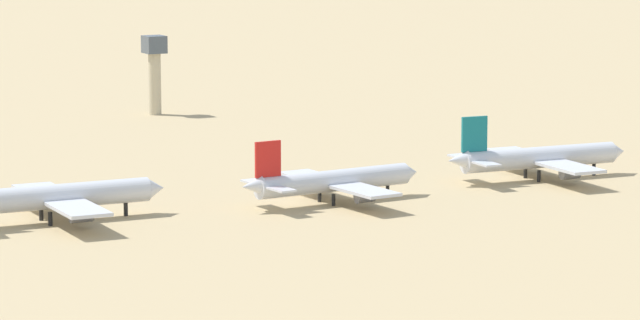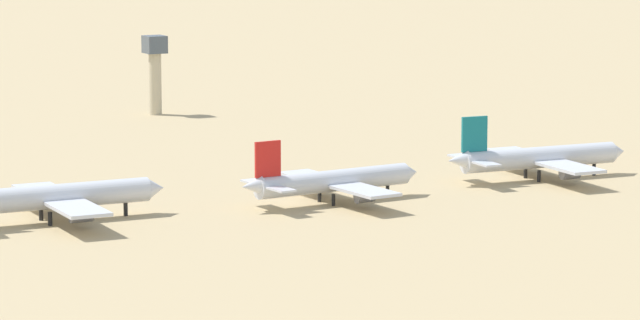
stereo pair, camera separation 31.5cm
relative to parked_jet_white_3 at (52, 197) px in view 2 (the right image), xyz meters
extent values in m
plane|color=tan|center=(51.77, 1.51, -4.51)|extent=(4000.00, 4000.00, 0.00)
cylinder|color=silver|center=(0.42, -0.02, 0.04)|extent=(34.80, 5.63, 4.33)
cone|color=silver|center=(19.25, -0.72, 0.04)|extent=(3.40, 4.23, 4.12)
cube|color=silver|center=(1.50, -0.06, -0.61)|extent=(8.66, 34.91, 0.61)
cylinder|color=slate|center=(2.89, 8.02, -2.13)|extent=(3.99, 2.53, 2.38)
cylinder|color=slate|center=(2.28, -8.21, -2.13)|extent=(3.99, 2.53, 2.38)
cylinder|color=black|center=(13.58, -0.51, -3.32)|extent=(0.76, 0.76, 2.38)
cylinder|color=black|center=(-1.11, 2.64, -3.32)|extent=(0.76, 0.76, 2.38)
cylinder|color=black|center=(-1.30, -2.55, -3.32)|extent=(0.76, 0.76, 2.38)
cylinder|color=silver|center=(52.20, -7.20, -0.29)|extent=(32.30, 6.09, 4.01)
cone|color=silver|center=(69.62, -6.07, -0.29)|extent=(3.25, 4.00, 3.81)
cone|color=silver|center=(34.78, -8.34, 0.31)|extent=(4.23, 3.67, 3.41)
cube|color=red|center=(38.18, -8.12, 4.97)|extent=(5.24, 0.84, 6.52)
cube|color=silver|center=(37.92, -4.11, 0.11)|extent=(3.65, 7.02, 0.36)
cube|color=silver|center=(38.44, -12.12, 0.11)|extent=(3.65, 7.02, 0.36)
cube|color=silver|center=(53.20, -7.14, -0.90)|extent=(8.90, 32.48, 0.56)
cylinder|color=slate|center=(53.71, 0.44, -2.30)|extent=(3.75, 2.44, 2.21)
cylinder|color=slate|center=(54.69, -14.58, -2.30)|extent=(3.75, 2.44, 2.21)
cylinder|color=black|center=(64.37, -6.41, -3.40)|extent=(0.70, 0.70, 2.21)
cylinder|color=black|center=(50.54, -4.90, -3.40)|extent=(0.70, 0.70, 2.21)
cylinder|color=black|center=(50.85, -9.70, -3.40)|extent=(0.70, 0.70, 2.21)
cylinder|color=silver|center=(101.13, -3.95, -0.02)|extent=(34.44, 6.71, 4.28)
cone|color=silver|center=(119.69, -5.28, -0.02)|extent=(3.49, 4.28, 4.06)
cone|color=silver|center=(82.57, -2.62, 0.62)|extent=(4.53, 3.93, 3.64)
cube|color=#14727A|center=(86.20, -2.88, 5.60)|extent=(5.58, 0.93, 6.95)
cube|color=silver|center=(86.50, 1.39, 0.41)|extent=(3.93, 7.50, 0.38)
cube|color=silver|center=(85.89, -7.15, 0.41)|extent=(3.93, 7.50, 0.38)
cube|color=silver|center=(102.20, -4.02, -0.66)|extent=(9.70, 34.65, 0.60)
cylinder|color=slate|center=(103.84, 3.90, -2.16)|extent=(4.01, 2.62, 2.35)
cylinder|color=slate|center=(102.69, -12.10, -2.16)|extent=(4.01, 2.62, 2.35)
cylinder|color=black|center=(114.10, -4.88, -3.33)|extent=(0.75, 0.75, 2.35)
cylinder|color=black|center=(99.71, -1.27, -3.33)|extent=(0.75, 0.75, 2.35)
cylinder|color=black|center=(99.35, -6.39, -3.33)|extent=(0.75, 0.75, 2.35)
cylinder|color=#C6B793|center=(73.02, 125.20, 3.43)|extent=(3.20, 3.20, 15.87)
cube|color=#4C5660|center=(73.02, 125.20, 13.60)|extent=(5.20, 5.20, 4.48)
camera|label=1|loc=(-101.03, -283.97, 53.65)|focal=97.41mm
camera|label=2|loc=(-100.75, -284.12, 53.65)|focal=97.41mm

